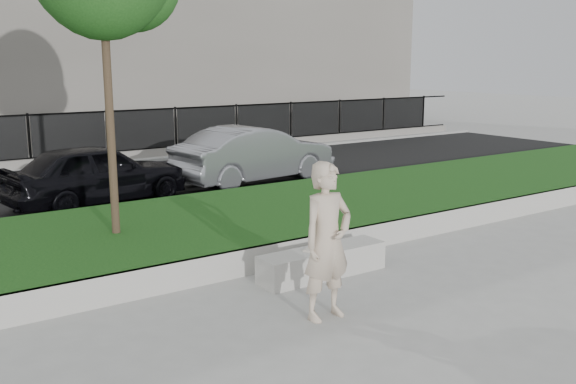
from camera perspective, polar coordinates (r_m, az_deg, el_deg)
ground at (r=8.64m, az=0.85°, el=-9.06°), size 90.00×90.00×0.00m
grass_bank at (r=11.04m, az=-8.19°, el=-3.44°), size 34.00×4.00×0.40m
grass_kerb at (r=9.39m, az=-2.84°, el=-6.05°), size 34.00×0.08×0.40m
street at (r=16.08m, az=-16.92°, el=0.28°), size 34.00×7.00×0.04m
far_pavement at (r=20.36m, az=-20.81°, el=2.45°), size 34.00×3.00×0.12m
iron_fence at (r=19.33m, az=-20.20°, el=3.48°), size 32.00×0.30×1.50m
stone_bench at (r=9.28m, az=3.08°, el=-6.26°), size 1.98×0.50×0.41m
man at (r=7.61m, az=3.50°, el=-4.40°), size 0.72×0.49×1.90m
book at (r=9.13m, az=2.00°, el=-5.15°), size 0.25×0.23×0.02m
car_dark at (r=14.19m, az=-16.63°, el=1.61°), size 4.04×2.13×1.31m
car_silver at (r=16.08m, az=-2.99°, el=3.38°), size 4.41×2.02×1.40m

